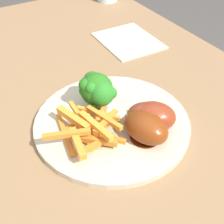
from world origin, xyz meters
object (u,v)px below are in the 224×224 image
object	(u,v)px
broccoli_floret_front	(102,93)
chicken_drumstick_near	(142,115)
broccoli_floret_back	(91,88)
dining_table	(87,144)
dinner_plate	(112,123)
chicken_drumstick_far	(151,116)
carrot_fries_pile	(88,129)
broccoli_floret_middle	(96,88)
chicken_drumstick_extra	(144,126)

from	to	relation	value
broccoli_floret_front	chicken_drumstick_near	world-z (taller)	broccoli_floret_front
broccoli_floret_front	broccoli_floret_back	bearing A→B (deg)	-167.22
broccoli_floret_front	dining_table	bearing A→B (deg)	-148.30
dining_table	chicken_drumstick_near	world-z (taller)	chicken_drumstick_near
dining_table	broccoli_floret_front	xyz separation A→B (m)	(0.03, 0.02, 0.16)
dinner_plate	chicken_drumstick_far	xyz separation A→B (m)	(0.05, 0.05, 0.03)
carrot_fries_pile	broccoli_floret_front	bearing A→B (deg)	128.95
chicken_drumstick_near	dinner_plate	bearing A→B (deg)	-133.32
broccoli_floret_front	chicken_drumstick_near	distance (m)	0.08
carrot_fries_pile	broccoli_floret_middle	bearing A→B (deg)	140.96
broccoli_floret_middle	broccoli_floret_back	world-z (taller)	broccoli_floret_middle
broccoli_floret_middle	broccoli_floret_back	xyz separation A→B (m)	(-0.01, -0.01, -0.00)
dining_table	chicken_drumstick_extra	world-z (taller)	chicken_drumstick_extra
dining_table	carrot_fries_pile	bearing A→B (deg)	-21.89
chicken_drumstick_far	chicken_drumstick_extra	world-z (taller)	chicken_drumstick_far
broccoli_floret_middle	chicken_drumstick_near	size ratio (longest dim) A/B	0.61
chicken_drumstick_far	chicken_drumstick_extra	size ratio (longest dim) A/B	0.84
broccoli_floret_front	broccoli_floret_middle	bearing A→B (deg)	-178.02
broccoli_floret_middle	chicken_drumstick_near	distance (m)	0.10
broccoli_floret_back	chicken_drumstick_extra	world-z (taller)	broccoli_floret_back
broccoli_floret_back	chicken_drumstick_far	size ratio (longest dim) A/B	0.58
chicken_drumstick_far	chicken_drumstick_extra	bearing A→B (deg)	-61.03
chicken_drumstick_extra	broccoli_floret_middle	bearing A→B (deg)	-165.01
broccoli_floret_back	chicken_drumstick_near	distance (m)	0.11
chicken_drumstick_far	broccoli_floret_middle	bearing A→B (deg)	-150.69
dinner_plate	chicken_drumstick_near	size ratio (longest dim) A/B	2.37
dinner_plate	carrot_fries_pile	world-z (taller)	carrot_fries_pile
dining_table	dinner_plate	distance (m)	0.12
dinner_plate	broccoli_floret_back	distance (m)	0.08
broccoli_floret_front	chicken_drumstick_extra	bearing A→B (deg)	17.82
chicken_drumstick_near	chicken_drumstick_extra	bearing A→B (deg)	-29.35
dining_table	chicken_drumstick_near	xyz separation A→B (m)	(0.10, 0.07, 0.13)
broccoli_floret_front	carrot_fries_pile	xyz separation A→B (m)	(0.04, -0.05, -0.03)
dinner_plate	chicken_drumstick_far	bearing A→B (deg)	45.58
dining_table	broccoli_floret_back	xyz separation A→B (m)	(0.01, 0.01, 0.15)
broccoli_floret_front	chicken_drumstick_extra	size ratio (longest dim) A/B	0.50
broccoli_floret_middle	carrot_fries_pile	xyz separation A→B (m)	(0.06, -0.05, -0.03)
broccoli_floret_middle	carrot_fries_pile	size ratio (longest dim) A/B	0.49
chicken_drumstick_far	chicken_drumstick_extra	distance (m)	0.03
dining_table	broccoli_floret_front	size ratio (longest dim) A/B	17.52
carrot_fries_pile	chicken_drumstick_extra	size ratio (longest dim) A/B	1.09
chicken_drumstick_extra	broccoli_floret_front	bearing A→B (deg)	-162.18
dinner_plate	broccoli_floret_back	size ratio (longest dim) A/B	4.24
dinner_plate	chicken_drumstick_extra	world-z (taller)	chicken_drumstick_extra
chicken_drumstick_extra	broccoli_floret_back	bearing A→B (deg)	-163.35
dining_table	broccoli_floret_front	bearing A→B (deg)	31.70
dinner_plate	broccoli_floret_back	world-z (taller)	broccoli_floret_back
carrot_fries_pile	chicken_drumstick_near	size ratio (longest dim) A/B	1.25
broccoli_floret_front	broccoli_floret_middle	distance (m)	0.02
broccoli_floret_front	carrot_fries_pile	size ratio (longest dim) A/B	0.46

